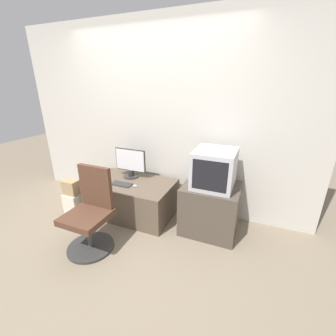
% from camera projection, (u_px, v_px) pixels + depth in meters
% --- Properties ---
extents(ground_plane, '(12.00, 12.00, 0.00)m').
position_uv_depth(ground_plane, '(106.00, 255.00, 2.49)').
color(ground_plane, '#7F705B').
extents(wall_back, '(4.40, 0.05, 2.60)m').
position_uv_depth(wall_back, '(155.00, 119.00, 3.16)').
color(wall_back, beige).
rests_on(wall_back, ground_plane).
extents(desk, '(1.16, 0.72, 0.49)m').
position_uv_depth(desk, '(132.00, 198.00, 3.21)').
color(desk, brown).
rests_on(desk, ground_plane).
extents(side_stand, '(0.68, 0.58, 0.62)m').
position_uv_depth(side_stand, '(210.00, 208.00, 2.81)').
color(side_stand, '#4C4238').
rests_on(side_stand, ground_plane).
extents(main_monitor, '(0.48, 0.22, 0.42)m').
position_uv_depth(main_monitor, '(131.00, 164.00, 3.22)').
color(main_monitor, '#2D2D2D').
rests_on(main_monitor, desk).
extents(keyboard, '(0.29, 0.13, 0.01)m').
position_uv_depth(keyboard, '(122.00, 184.00, 3.04)').
color(keyboard, '#2D2D2D').
rests_on(keyboard, desk).
extents(mouse, '(0.06, 0.04, 0.02)m').
position_uv_depth(mouse, '(135.00, 186.00, 2.98)').
color(mouse, silver).
rests_on(mouse, desk).
extents(crt_tv, '(0.47, 0.51, 0.44)m').
position_uv_depth(crt_tv, '(214.00, 168.00, 2.62)').
color(crt_tv, '#B7B7BC').
rests_on(crt_tv, side_stand).
extents(office_chair, '(0.52, 0.52, 0.94)m').
position_uv_depth(office_chair, '(90.00, 216.00, 2.50)').
color(office_chair, '#333333').
rests_on(office_chair, ground_plane).
extents(cardboard_box_lower, '(0.23, 0.20, 0.31)m').
position_uv_depth(cardboard_box_lower, '(74.00, 204.00, 3.23)').
color(cardboard_box_lower, beige).
rests_on(cardboard_box_lower, ground_plane).
extents(cardboard_box_upper, '(0.21, 0.15, 0.21)m').
position_uv_depth(cardboard_box_upper, '(71.00, 187.00, 3.14)').
color(cardboard_box_upper, '#A3845B').
rests_on(cardboard_box_upper, cardboard_box_lower).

